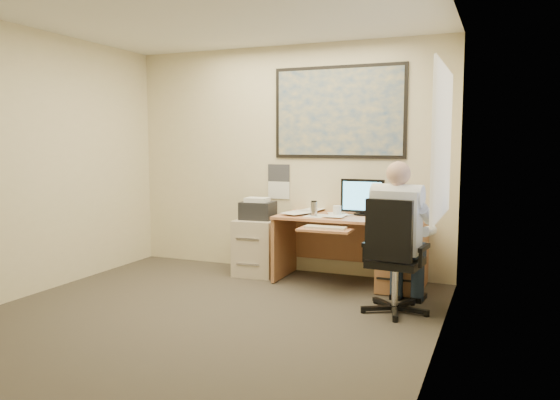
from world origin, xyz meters
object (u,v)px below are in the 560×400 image
at_px(office_chair, 395,280).
at_px(person, 397,237).
at_px(filing_cabinet, 258,241).
at_px(desk, 380,246).

xyz_separation_m(office_chair, person, (-0.01, 0.08, 0.38)).
relative_size(filing_cabinet, person, 0.66).
relative_size(desk, filing_cabinet, 1.76).
distance_m(desk, filing_cabinet, 1.46).
bearing_deg(person, office_chair, -80.08).
height_order(desk, person, person).
relative_size(desk, office_chair, 1.51).
bearing_deg(filing_cabinet, office_chair, -31.19).
bearing_deg(desk, person, -68.75).
xyz_separation_m(desk, person, (0.32, -0.82, 0.25)).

